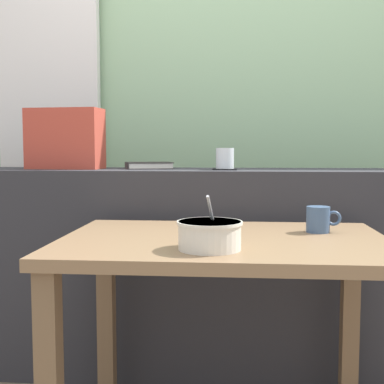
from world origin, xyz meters
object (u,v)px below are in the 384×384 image
at_px(coaster_square, 225,169).
at_px(soup_bowl, 210,236).
at_px(juice_glass, 225,159).
at_px(throw_pillow, 65,139).
at_px(ceramic_mug, 319,219).
at_px(breakfast_table, 224,274).
at_px(closed_book, 148,165).

relative_size(coaster_square, soup_bowl, 0.56).
distance_m(juice_glass, throw_pillow, 0.70).
bearing_deg(ceramic_mug, throw_pillow, 154.14).
xyz_separation_m(coaster_square, soup_bowl, (-0.03, -0.76, -0.15)).
distance_m(breakfast_table, closed_book, 0.82).
bearing_deg(ceramic_mug, soup_bowl, -137.34).
bearing_deg(coaster_square, soup_bowl, -91.88).
xyz_separation_m(juice_glass, throw_pillow, (-0.69, 0.04, 0.09)).
bearing_deg(ceramic_mug, coaster_square, 125.29).
bearing_deg(soup_bowl, closed_book, 110.04).
height_order(juice_glass, throw_pillow, throw_pillow).
bearing_deg(breakfast_table, juice_glass, 91.15).
relative_size(breakfast_table, ceramic_mug, 8.88).
xyz_separation_m(coaster_square, ceramic_mug, (0.32, -0.45, -0.14)).
height_order(closed_book, ceramic_mug, closed_book).
height_order(juice_glass, closed_book, juice_glass).
relative_size(juice_glass, ceramic_mug, 0.76).
distance_m(breakfast_table, juice_glass, 0.67).
relative_size(breakfast_table, soup_bowl, 5.61).
bearing_deg(soup_bowl, breakfast_table, 79.06).
height_order(breakfast_table, coaster_square, coaster_square).
bearing_deg(soup_bowl, juice_glass, 88.12).
bearing_deg(closed_book, coaster_square, -15.82).
xyz_separation_m(juice_glass, soup_bowl, (-0.03, -0.76, -0.19)).
relative_size(throw_pillow, soup_bowl, 1.79).
bearing_deg(closed_book, ceramic_mug, -39.68).
distance_m(soup_bowl, ceramic_mug, 0.46).
bearing_deg(throw_pillow, ceramic_mug, -25.86).
relative_size(juice_glass, closed_book, 0.36).
height_order(breakfast_table, juice_glass, juice_glass).
bearing_deg(ceramic_mug, closed_book, 140.32).
bearing_deg(closed_book, soup_bowl, -69.96).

